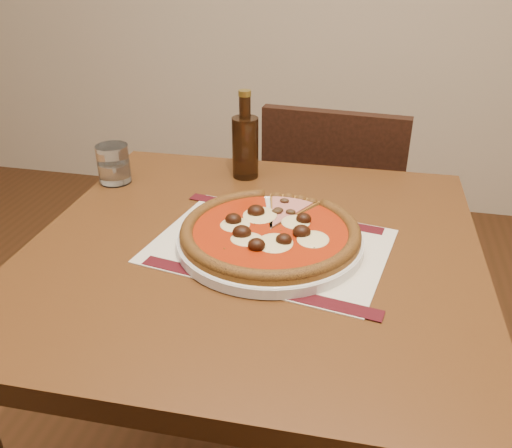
{
  "coord_description": "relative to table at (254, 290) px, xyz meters",
  "views": [
    {
      "loc": [
        0.78,
        0.37,
        1.24
      ],
      "look_at": [
        0.59,
        1.21,
        0.78
      ],
      "focal_mm": 38.0,
      "sensor_mm": 36.0,
      "label": 1
    }
  ],
  "objects": [
    {
      "name": "ham_slice",
      "position": [
        0.05,
        0.08,
        0.13
      ],
      "size": [
        0.1,
        0.14,
        0.02
      ],
      "rotation": [
        0.0,
        0.0,
        1.44
      ],
      "color": "olive",
      "rests_on": "plate"
    },
    {
      "name": "chair_far",
      "position": [
        0.09,
        0.67,
        -0.17
      ],
      "size": [
        0.42,
        0.42,
        0.83
      ],
      "rotation": [
        0.0,
        0.0,
        3.06
      ],
      "color": "black",
      "rests_on": "ground"
    },
    {
      "name": "water_glass",
      "position": [
        -0.36,
        0.2,
        0.14
      ],
      "size": [
        0.08,
        0.08,
        0.09
      ],
      "primitive_type": "cylinder",
      "rotation": [
        0.0,
        0.0,
        0.13
      ],
      "color": "white",
      "rests_on": "table"
    },
    {
      "name": "placemat",
      "position": [
        0.03,
        -0.0,
        0.1
      ],
      "size": [
        0.45,
        0.35,
        0.0
      ],
      "primitive_type": "cube",
      "rotation": [
        0.0,
        0.0,
        -0.17
      ],
      "color": "beige",
      "rests_on": "table"
    },
    {
      "name": "bottle",
      "position": [
        -0.09,
        0.3,
        0.18
      ],
      "size": [
        0.06,
        0.06,
        0.2
      ],
      "color": "black",
      "rests_on": "table"
    },
    {
      "name": "table",
      "position": [
        0.0,
        0.0,
        0.0
      ],
      "size": [
        0.82,
        0.82,
        0.75
      ],
      "rotation": [
        0.0,
        0.0,
        0.02
      ],
      "color": "#553114",
      "rests_on": "ground"
    },
    {
      "name": "plate",
      "position": [
        0.03,
        -0.0,
        0.11
      ],
      "size": [
        0.33,
        0.33,
        0.02
      ],
      "primitive_type": "cylinder",
      "color": "white",
      "rests_on": "placemat"
    },
    {
      "name": "pizza",
      "position": [
        0.03,
        -0.0,
        0.13
      ],
      "size": [
        0.32,
        0.32,
        0.04
      ],
      "color": "olive",
      "rests_on": "plate"
    }
  ]
}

